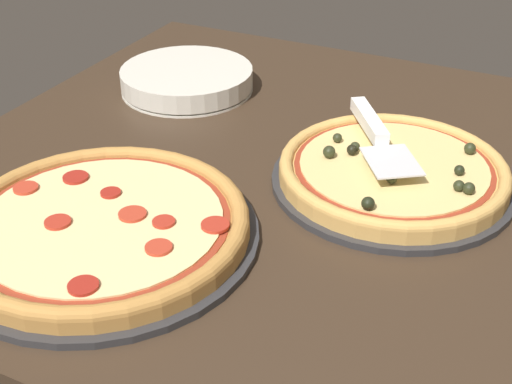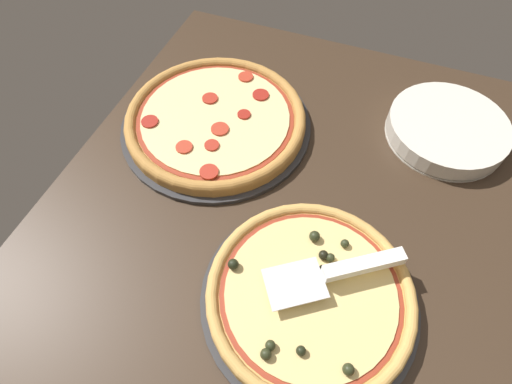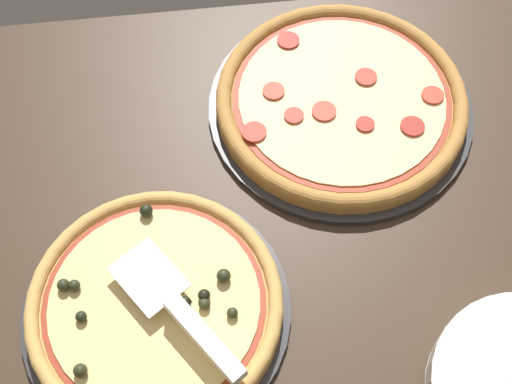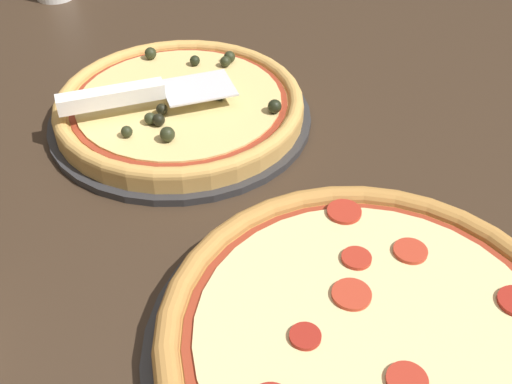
% 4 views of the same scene
% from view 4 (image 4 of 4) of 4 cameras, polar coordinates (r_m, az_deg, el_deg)
% --- Properties ---
extents(ground_plane, '(1.27, 1.02, 0.04)m').
position_cam_4_polar(ground_plane, '(0.80, -6.61, 3.92)').
color(ground_plane, '#38281C').
extents(pizza_pan_front, '(0.35, 0.35, 0.01)m').
position_cam_4_polar(pizza_pan_front, '(0.82, -7.15, 7.07)').
color(pizza_pan_front, '#2D2D30').
rests_on(pizza_pan_front, ground_plane).
extents(pizza_front, '(0.33, 0.33, 0.04)m').
position_cam_4_polar(pizza_front, '(0.81, -7.26, 8.30)').
color(pizza_front, tan).
rests_on(pizza_front, pizza_pan_front).
extents(pizza_pan_back, '(0.40, 0.40, 0.01)m').
position_cam_4_polar(pizza_pan_back, '(0.56, 10.80, -14.39)').
color(pizza_pan_back, '#2D2D30').
rests_on(pizza_pan_back, ground_plane).
extents(pizza_back, '(0.38, 0.38, 0.03)m').
position_cam_4_polar(pizza_back, '(0.54, 11.06, -13.21)').
color(pizza_back, '#B77F3D').
rests_on(pizza_back, pizza_pan_back).
extents(serving_spatula, '(0.16, 0.21, 0.02)m').
position_cam_4_polar(serving_spatula, '(0.77, -11.98, 9.05)').
color(serving_spatula, silver).
rests_on(serving_spatula, pizza_front).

